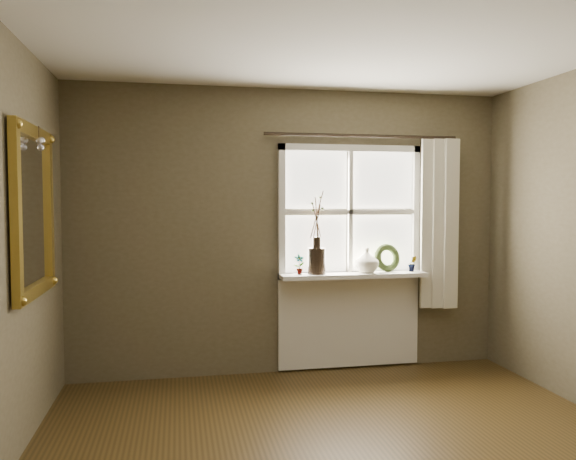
% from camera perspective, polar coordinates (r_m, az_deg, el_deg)
% --- Properties ---
extents(ceiling, '(4.50, 4.50, 0.00)m').
position_cam_1_polar(ceiling, '(3.14, 9.27, 21.81)').
color(ceiling, silver).
rests_on(ceiling, ground).
extents(wall_back, '(4.00, 0.10, 2.60)m').
position_cam_1_polar(wall_back, '(5.20, 0.27, -0.13)').
color(wall_back, brown).
rests_on(wall_back, ground).
extents(window_frame, '(1.36, 0.06, 1.24)m').
position_cam_1_polar(window_frame, '(5.26, 6.31, 1.85)').
color(window_frame, white).
rests_on(window_frame, wall_back).
extents(window_sill, '(1.36, 0.26, 0.04)m').
position_cam_1_polar(window_sill, '(5.20, 6.63, -4.58)').
color(window_sill, white).
rests_on(window_sill, wall_back).
extents(window_apron, '(1.36, 0.04, 0.88)m').
position_cam_1_polar(window_apron, '(5.38, 6.24, -9.07)').
color(window_apron, white).
rests_on(window_apron, ground).
extents(dark_jug, '(0.16, 0.16, 0.24)m').
position_cam_1_polar(dark_jug, '(5.09, 2.93, -3.16)').
color(dark_jug, black).
rests_on(dark_jug, window_sill).
extents(cream_vase, '(0.24, 0.24, 0.23)m').
position_cam_1_polar(cream_vase, '(5.23, 8.01, -3.07)').
color(cream_vase, beige).
rests_on(cream_vase, window_sill).
extents(wreath, '(0.28, 0.17, 0.27)m').
position_cam_1_polar(wreath, '(5.34, 10.03, -3.10)').
color(wreath, '#31431D').
rests_on(wreath, window_sill).
extents(potted_plant_left, '(0.10, 0.08, 0.18)m').
position_cam_1_polar(potted_plant_left, '(5.06, 1.16, -3.51)').
color(potted_plant_left, '#31431D').
rests_on(potted_plant_left, window_sill).
extents(potted_plant_right, '(0.09, 0.08, 0.15)m').
position_cam_1_polar(potted_plant_right, '(5.40, 12.52, -3.35)').
color(potted_plant_right, '#31431D').
rests_on(potted_plant_right, window_sill).
extents(curtain, '(0.36, 0.12, 1.59)m').
position_cam_1_polar(curtain, '(5.49, 15.01, 0.61)').
color(curtain, beige).
rests_on(curtain, wall_back).
extents(curtain_rod, '(1.84, 0.03, 0.03)m').
position_cam_1_polar(curtain_rod, '(5.27, 7.60, 9.46)').
color(curtain_rod, black).
rests_on(curtain_rod, wall_back).
extents(gilt_mirror, '(0.10, 0.94, 1.13)m').
position_cam_1_polar(gilt_mirror, '(4.07, -24.43, 1.77)').
color(gilt_mirror, white).
rests_on(gilt_mirror, wall_left).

